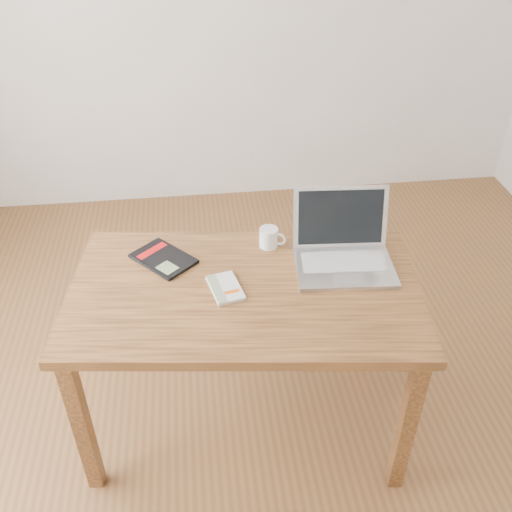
{
  "coord_description": "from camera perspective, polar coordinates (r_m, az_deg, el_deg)",
  "views": [
    {
      "loc": [
        -0.3,
        -1.64,
        2.1
      ],
      "look_at": [
        -0.09,
        0.05,
        0.85
      ],
      "focal_mm": 40.0,
      "sensor_mm": 36.0,
      "label": 1
    }
  ],
  "objects": [
    {
      "name": "black_guidebook",
      "position": [
        2.28,
        -9.25,
        -0.25
      ],
      "size": [
        0.28,
        0.29,
        0.01
      ],
      "rotation": [
        0.0,
        0.0,
        0.74
      ],
      "color": "black",
      "rests_on": "desk"
    },
    {
      "name": "desk",
      "position": [
        2.18,
        -1.12,
        -5.05
      ],
      "size": [
        1.39,
        0.9,
        0.75
      ],
      "rotation": [
        0.0,
        0.0,
        -0.12
      ],
      "color": "brown",
      "rests_on": "ground"
    },
    {
      "name": "room",
      "position": [
        1.82,
        0.83,
        12.11
      ],
      "size": [
        4.04,
        4.04,
        2.7
      ],
      "color": "brown",
      "rests_on": "ground"
    },
    {
      "name": "laptop",
      "position": [
        2.25,
        8.72,
        0.66
      ],
      "size": [
        0.4,
        0.36,
        0.26
      ],
      "rotation": [
        0.0,
        0.0,
        -0.07
      ],
      "color": "silver",
      "rests_on": "desk"
    },
    {
      "name": "coffee_mug",
      "position": [
        2.31,
        1.34,
        1.89
      ],
      "size": [
        0.11,
        0.08,
        0.08
      ],
      "rotation": [
        0.0,
        0.0,
        -0.41
      ],
      "color": "white",
      "rests_on": "desk"
    },
    {
      "name": "white_guidebook",
      "position": [
        2.11,
        -3.08,
        -3.21
      ],
      "size": [
        0.14,
        0.19,
        0.02
      ],
      "rotation": [
        0.0,
        0.0,
        0.22
      ],
      "color": "silver",
      "rests_on": "desk"
    }
  ]
}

